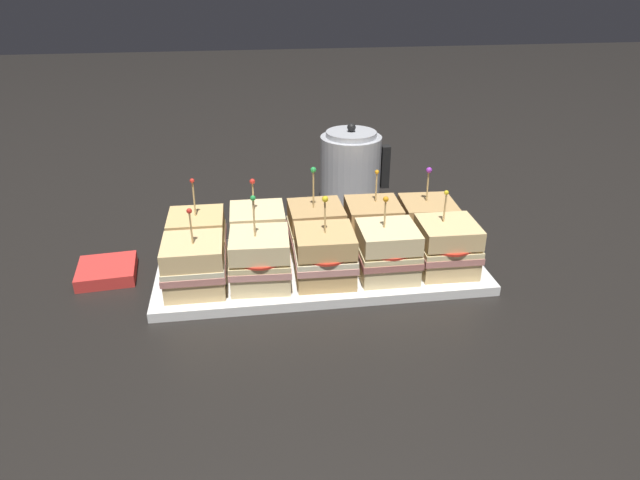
% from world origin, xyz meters
% --- Properties ---
extents(ground_plane, '(6.00, 6.00, 0.00)m').
position_xyz_m(ground_plane, '(0.00, 0.00, 0.00)').
color(ground_plane, black).
extents(serving_platter, '(0.61, 0.26, 0.02)m').
position_xyz_m(serving_platter, '(0.00, 0.00, 0.01)').
color(serving_platter, white).
rests_on(serving_platter, ground_plane).
extents(sandwich_front_far_left, '(0.11, 0.11, 0.16)m').
position_xyz_m(sandwich_front_far_left, '(-0.23, -0.06, 0.06)').
color(sandwich_front_far_left, '#DBB77A').
rests_on(sandwich_front_far_left, serving_platter).
extents(sandwich_front_left, '(0.11, 0.11, 0.17)m').
position_xyz_m(sandwich_front_left, '(-0.12, -0.06, 0.07)').
color(sandwich_front_left, beige).
rests_on(sandwich_front_left, serving_platter).
extents(sandwich_front_center, '(0.11, 0.11, 0.16)m').
position_xyz_m(sandwich_front_center, '(-0.00, -0.06, 0.07)').
color(sandwich_front_center, tan).
rests_on(sandwich_front_center, serving_platter).
extents(sandwich_front_right, '(0.11, 0.11, 0.16)m').
position_xyz_m(sandwich_front_right, '(0.11, -0.06, 0.07)').
color(sandwich_front_right, beige).
rests_on(sandwich_front_right, serving_platter).
extents(sandwich_front_far_right, '(0.11, 0.11, 0.16)m').
position_xyz_m(sandwich_front_far_right, '(0.23, -0.06, 0.07)').
color(sandwich_front_far_right, '#DBB77A').
rests_on(sandwich_front_far_right, serving_platter).
extents(sandwich_back_far_left, '(0.11, 0.11, 0.16)m').
position_xyz_m(sandwich_back_far_left, '(-0.23, 0.05, 0.06)').
color(sandwich_back_far_left, tan).
rests_on(sandwich_back_far_left, serving_platter).
extents(sandwich_back_left, '(0.11, 0.11, 0.16)m').
position_xyz_m(sandwich_back_left, '(-0.11, 0.06, 0.07)').
color(sandwich_back_left, beige).
rests_on(sandwich_back_left, serving_platter).
extents(sandwich_back_center, '(0.11, 0.11, 0.18)m').
position_xyz_m(sandwich_back_center, '(-0.00, 0.05, 0.07)').
color(sandwich_back_center, tan).
rests_on(sandwich_back_center, serving_platter).
extents(sandwich_back_right, '(0.11, 0.11, 0.16)m').
position_xyz_m(sandwich_back_right, '(0.11, 0.05, 0.07)').
color(sandwich_back_right, tan).
rests_on(sandwich_back_right, serving_platter).
extents(sandwich_back_far_right, '(0.11, 0.11, 0.16)m').
position_xyz_m(sandwich_back_far_right, '(0.23, 0.06, 0.06)').
color(sandwich_back_far_right, tan).
rests_on(sandwich_back_far_right, serving_platter).
extents(kettle_steel, '(0.17, 0.14, 0.20)m').
position_xyz_m(kettle_steel, '(0.12, 0.32, 0.09)').
color(kettle_steel, '#B7BABF').
rests_on(kettle_steel, ground_plane).
extents(napkin_stack, '(0.11, 0.11, 0.02)m').
position_xyz_m(napkin_stack, '(-0.40, 0.04, 0.01)').
color(napkin_stack, red).
rests_on(napkin_stack, ground_plane).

